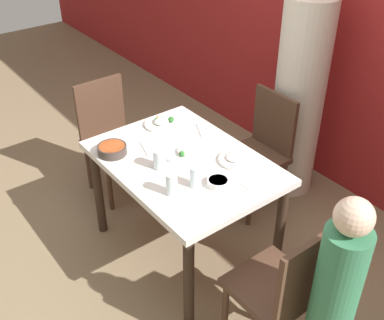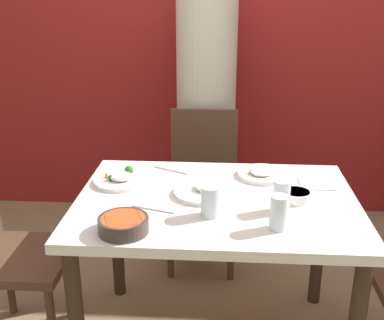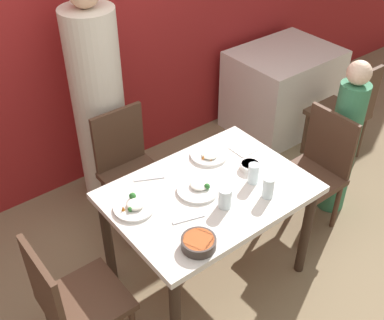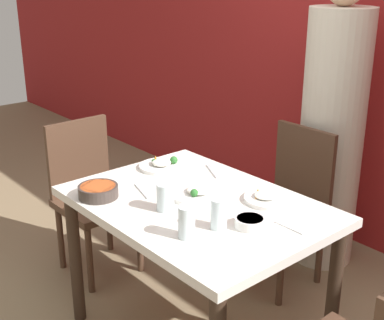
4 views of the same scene
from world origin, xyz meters
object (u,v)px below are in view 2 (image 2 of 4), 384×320
person_adult (206,115)px  glass_water_tall (211,201)px  bowl_curry (123,224)px  plate_rice_adult (263,174)px  chair_adult_spot (203,183)px

person_adult → glass_water_tall: size_ratio=14.29×
bowl_curry → plate_rice_adult: bearing=46.3°
plate_rice_adult → glass_water_tall: glass_water_tall is taller
plate_rice_adult → glass_water_tall: size_ratio=1.97×
chair_adult_spot → person_adult: person_adult is taller
chair_adult_spot → person_adult: size_ratio=0.52×
chair_adult_spot → glass_water_tall: 0.95m
chair_adult_spot → person_adult: bearing=90.0°
chair_adult_spot → glass_water_tall: bearing=-85.8°
chair_adult_spot → plate_rice_adult: (0.29, -0.50, 0.26)m
bowl_curry → glass_water_tall: size_ratio=1.50×
chair_adult_spot → bowl_curry: (-0.23, -1.04, 0.28)m
bowl_curry → plate_rice_adult: 0.75m
person_adult → bowl_curry: (-0.23, -1.39, -0.02)m
plate_rice_adult → bowl_curry: bearing=-133.7°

